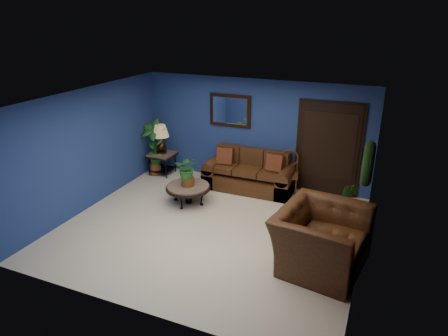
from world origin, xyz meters
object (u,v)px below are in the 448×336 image
at_px(sofa, 250,176).
at_px(side_chair, 289,170).
at_px(table_lamp, 161,136).
at_px(armchair, 321,239).
at_px(end_table, 162,158).
at_px(coffee_table, 188,188).

xyz_separation_m(sofa, side_chair, (0.90, 0.05, 0.27)).
bearing_deg(table_lamp, armchair, -29.05).
bearing_deg(end_table, armchair, -29.05).
relative_size(sofa, armchair, 1.38).
height_order(table_lamp, armchair, table_lamp).
xyz_separation_m(side_chair, armchair, (1.18, -2.55, -0.09)).
bearing_deg(sofa, table_lamp, -179.32).
distance_m(sofa, armchair, 3.26).
bearing_deg(end_table, coffee_table, -41.84).
height_order(end_table, armchair, armchair).
distance_m(end_table, table_lamp, 0.59).
distance_m(coffee_table, table_lamp, 2.00).
height_order(sofa, end_table, sofa).
bearing_deg(armchair, side_chair, 34.11).
distance_m(sofa, coffee_table, 1.61).
height_order(sofa, table_lamp, table_lamp).
relative_size(table_lamp, side_chair, 0.69).
xyz_separation_m(end_table, table_lamp, (-0.00, 0.00, 0.59)).
bearing_deg(armchair, sofa, 49.03).
bearing_deg(armchair, coffee_table, 77.50).
xyz_separation_m(coffee_table, side_chair, (1.87, 1.33, 0.22)).
bearing_deg(side_chair, coffee_table, -155.34).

